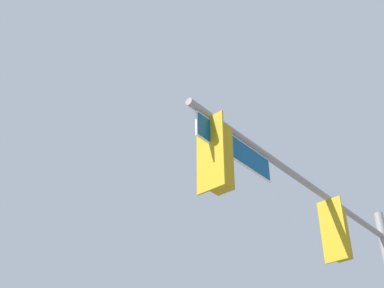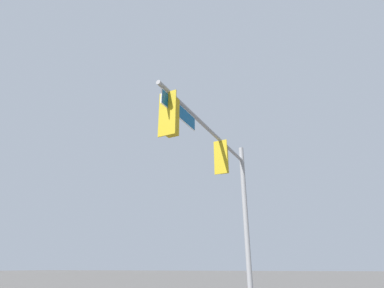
# 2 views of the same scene
# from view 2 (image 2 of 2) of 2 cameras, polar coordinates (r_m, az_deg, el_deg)

# --- Properties ---
(signal_pole_near) EXTENTS (6.96, 1.16, 6.90)m
(signal_pole_near) POSITION_cam_2_polar(r_m,az_deg,el_deg) (10.89, 5.65, -6.08)
(signal_pole_near) COLOR gray
(signal_pole_near) RESTS_ON ground_plane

